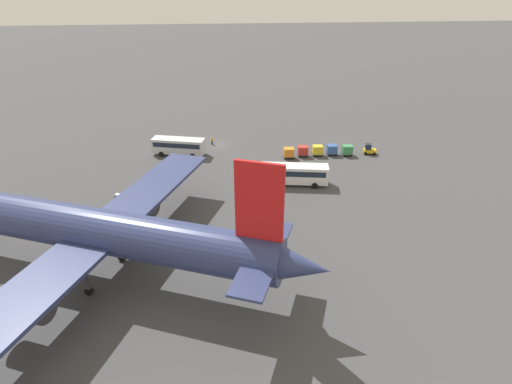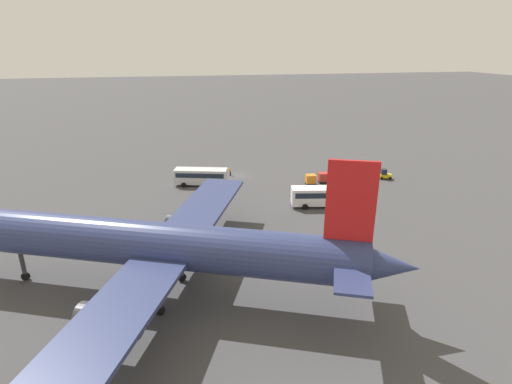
{
  "view_description": "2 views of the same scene",
  "coord_description": "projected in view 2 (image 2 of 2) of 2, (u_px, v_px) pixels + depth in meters",
  "views": [
    {
      "loc": [
        2.05,
        79.58,
        29.87
      ],
      "look_at": [
        -4.29,
        27.52,
        2.64
      ],
      "focal_mm": 28.0,
      "sensor_mm": 36.0,
      "label": 1
    },
    {
      "loc": [
        13.77,
        79.76,
        26.01
      ],
      "look_at": [
        0.13,
        18.15,
        2.77
      ],
      "focal_mm": 28.0,
      "sensor_mm": 36.0,
      "label": 2
    }
  ],
  "objects": [
    {
      "name": "ground_plane",
      "position": [
        238.0,
        175.0,
        84.85
      ],
      "size": [
        600.0,
        600.0,
        0.0
      ],
      "primitive_type": "plane",
      "color": "#424244"
    },
    {
      "name": "airplane",
      "position": [
        153.0,
        245.0,
        42.09
      ],
      "size": [
        51.5,
        45.37,
        16.49
      ],
      "rotation": [
        0.0,
        0.0,
        -0.4
      ],
      "color": "navy",
      "rests_on": "ground"
    },
    {
      "name": "shuttle_bus_near",
      "position": [
        201.0,
        176.0,
        78.23
      ],
      "size": [
        10.62,
        5.6,
        3.33
      ],
      "rotation": [
        0.0,
        0.0,
        -0.28
      ],
      "color": "silver",
      "rests_on": "ground"
    },
    {
      "name": "shuttle_bus_far",
      "position": [
        325.0,
        195.0,
        67.91
      ],
      "size": [
        11.8,
        4.93,
        3.38
      ],
      "rotation": [
        0.0,
        0.0,
        -0.19
      ],
      "color": "white",
      "rests_on": "ground"
    },
    {
      "name": "baggage_tug",
      "position": [
        385.0,
        174.0,
        82.39
      ],
      "size": [
        2.64,
        2.1,
        2.1
      ],
      "rotation": [
        0.0,
        0.0,
        -0.23
      ],
      "color": "gold",
      "rests_on": "ground"
    },
    {
      "name": "worker_person",
      "position": [
        230.0,
        172.0,
        84.45
      ],
      "size": [
        0.38,
        0.38,
        1.74
      ],
      "color": "#1E1E2D",
      "rests_on": "ground"
    },
    {
      "name": "cargo_cart_green",
      "position": [
        365.0,
        175.0,
        81.12
      ],
      "size": [
        2.14,
        1.86,
        2.06
      ],
      "rotation": [
        0.0,
        0.0,
        -0.09
      ],
      "color": "#38383D",
      "rests_on": "ground"
    },
    {
      "name": "cargo_cart_blue",
      "position": [
        350.0,
        175.0,
        81.09
      ],
      "size": [
        2.14,
        1.86,
        2.06
      ],
      "rotation": [
        0.0,
        0.0,
        -0.09
      ],
      "color": "#38383D",
      "rests_on": "ground"
    },
    {
      "name": "cargo_cart_yellow",
      "position": [
        337.0,
        176.0,
        80.5
      ],
      "size": [
        2.14,
        1.86,
        2.06
      ],
      "rotation": [
        0.0,
        0.0,
        -0.09
      ],
      "color": "#38383D",
      "rests_on": "ground"
    },
    {
      "name": "cargo_cart_red",
      "position": [
        323.0,
        177.0,
        79.93
      ],
      "size": [
        2.14,
        1.86,
        2.06
      ],
      "rotation": [
        0.0,
        0.0,
        -0.09
      ],
      "color": "#38383D",
      "rests_on": "ground"
    },
    {
      "name": "cargo_cart_orange",
      "position": [
        311.0,
        179.0,
        78.77
      ],
      "size": [
        2.14,
        1.86,
        2.06
      ],
      "rotation": [
        0.0,
        0.0,
        -0.09
      ],
      "color": "#38383D",
      "rests_on": "ground"
    }
  ]
}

